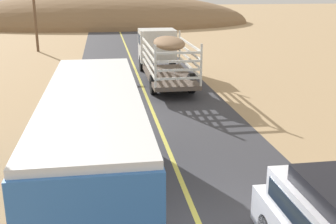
{
  "coord_description": "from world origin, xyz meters",
  "views": [
    {
      "loc": [
        -2.24,
        -8.62,
        5.93
      ],
      "look_at": [
        0.0,
        5.87,
        1.46
      ],
      "focal_mm": 44.94,
      "sensor_mm": 36.0,
      "label": 1
    }
  ],
  "objects": [
    {
      "name": "livestock_truck",
      "position": [
        1.53,
        18.63,
        1.79
      ],
      "size": [
        2.53,
        9.7,
        3.02
      ],
      "color": "silver",
      "rests_on": "road_surface"
    },
    {
      "name": "distant_hill",
      "position": [
        -2.51,
        59.52,
        0.0
      ],
      "size": [
        47.24,
        25.82,
        9.19
      ],
      "primitive_type": "ellipsoid",
      "color": "olive",
      "rests_on": "ground"
    },
    {
      "name": "power_pole_mid",
      "position": [
        -8.16,
        31.32,
        4.48
      ],
      "size": [
        2.2,
        0.24,
        8.38
      ],
      "color": "brown",
      "rests_on": "ground"
    },
    {
      "name": "bus",
      "position": [
        -2.59,
        2.4,
        1.75
      ],
      "size": [
        2.54,
        10.0,
        3.21
      ],
      "color": "#3872C6",
      "rests_on": "road_surface"
    }
  ]
}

